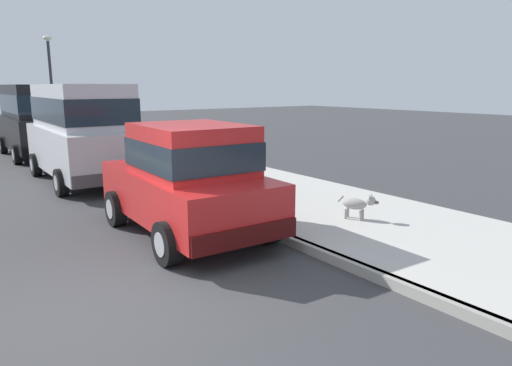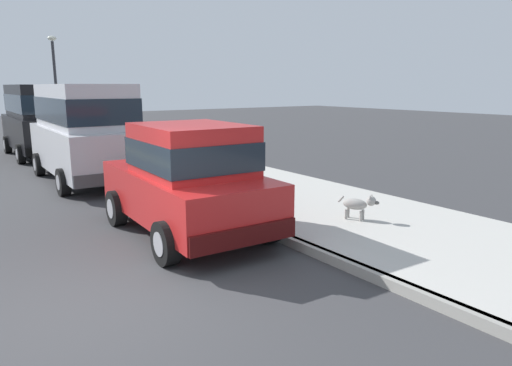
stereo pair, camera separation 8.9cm
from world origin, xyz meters
The scene contains 9 objects.
ground_plane centered at (0.00, 0.00, 0.00)m, with size 80.00×80.00×0.00m, color #38383A.
curb centered at (3.20, 0.00, 0.07)m, with size 0.16×64.00×0.14m, color gray.
sidewalk centered at (5.00, 0.00, 0.07)m, with size 3.60×64.00×0.14m, color #B7B5AD.
car_red_hatchback centered at (2.14, 1.93, 0.98)m, with size 2.06×3.86×1.88m.
car_silver_van centered at (2.10, 7.66, 1.39)m, with size 2.20×4.93×2.52m.
car_black_van centered at (2.08, 13.18, 1.39)m, with size 2.17×4.92×2.52m.
dog_grey centered at (4.79, 0.59, 0.43)m, with size 0.40×0.71×0.49m.
fire_hydrant centered at (3.65, 4.45, 0.48)m, with size 0.34×0.24×0.72m.
street_lamp centered at (3.55, 17.00, 2.91)m, with size 0.36×0.36×4.42m.
Camera 2 is at (-1.33, -4.91, 2.48)m, focal length 32.82 mm.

